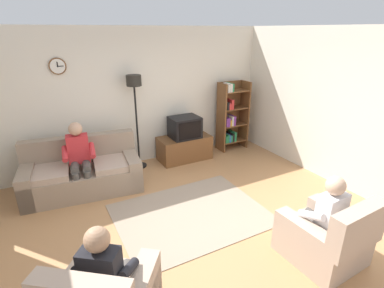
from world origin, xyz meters
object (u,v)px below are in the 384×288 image
tv_stand (184,148)px  floor_lamp (135,97)px  tv (185,127)px  armchair_near_bookshelf (325,239)px  person_in_right_armchair (323,213)px  couch (83,174)px  person_on_couch (79,156)px  bookshelf (231,116)px  person_in_left_armchair (107,270)px

tv_stand → floor_lamp: floor_lamp is taller
floor_lamp → tv: bearing=-7.2°
armchair_near_bookshelf → person_in_right_armchair: size_ratio=0.82×
couch → person_on_couch: size_ratio=1.61×
floor_lamp → person_on_couch: floor_lamp is taller
bookshelf → person_in_right_armchair: (-1.08, -3.45, -0.17)m
bookshelf → armchair_near_bookshelf: (-1.07, -3.54, -0.48)m
bookshelf → floor_lamp: (-2.21, 0.03, 0.68)m
person_in_right_armchair → tv_stand: bearing=92.4°
floor_lamp → person_in_right_armchair: bearing=-72.0°
person_on_couch → tv: bearing=11.7°
tv → couch: bearing=-171.0°
bookshelf → couch: bearing=-172.7°
couch → armchair_near_bookshelf: (2.29, -3.10, -0.02)m
person_on_couch → person_in_left_armchair: bearing=-93.5°
floor_lamp → person_in_left_armchair: (-1.34, -3.16, -0.85)m
person_in_right_armchair → tv: bearing=92.5°
armchair_near_bookshelf → person_in_left_armchair: (-2.47, 0.40, 0.32)m
person_in_left_armchair → tv: bearing=52.6°
person_in_left_armchair → person_in_right_armchair: same height
person_in_right_armchair → person_on_couch: bearing=128.5°
couch → bookshelf: 3.42m
armchair_near_bookshelf → tv: bearing=92.5°
armchair_near_bookshelf → person_in_right_armchair: person_in_right_armchair is taller
floor_lamp → person_on_couch: (-1.18, -0.57, -0.75)m
bookshelf → floor_lamp: 2.31m
bookshelf → person_on_couch: bearing=-170.9°
person_on_couch → couch: bearing=77.3°
tv → person_in_left_armchair: 3.83m
tv → bookshelf: bearing=4.4°
person_on_couch → person_in_right_armchair: person_on_couch is taller
tv → floor_lamp: (-0.98, 0.12, 0.72)m
tv_stand → person_on_couch: bearing=-167.7°
tv_stand → armchair_near_bookshelf: (0.15, -3.46, 0.04)m
tv → bookshelf: (1.22, 0.10, 0.04)m
floor_lamp → person_in_right_armchair: 3.75m
bookshelf → person_on_couch: 3.43m
couch → person_in_left_armchair: (-0.18, -2.70, 0.29)m
person_on_couch → tv_stand: bearing=12.3°
couch → bookshelf: (3.36, 0.43, 0.46)m
couch → person_in_left_armchair: 2.72m
person_in_right_armchair → armchair_near_bookshelf: bearing=-87.6°
tv → armchair_near_bookshelf: 3.47m
tv_stand → bookshelf: size_ratio=0.71×
tv → bookshelf: bookshelf is taller
armchair_near_bookshelf → bookshelf: bearing=73.1°
bookshelf → armchair_near_bookshelf: 3.73m
tv_stand → person_in_left_armchair: person_in_left_armchair is taller
tv_stand → tv: size_ratio=1.83×
bookshelf → person_in_left_armchair: bookshelf is taller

